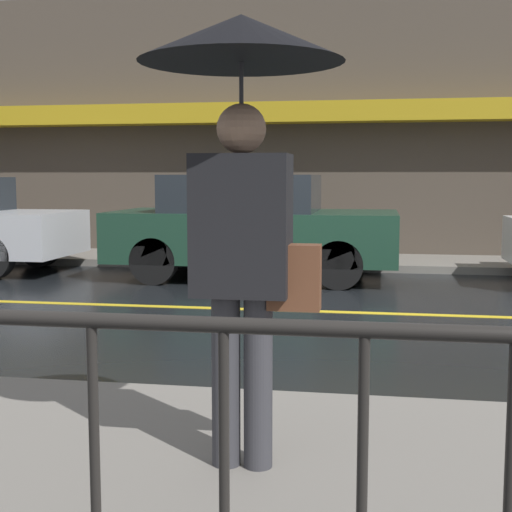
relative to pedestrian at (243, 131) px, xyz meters
The scene contains 7 objects.
ground_plane 4.88m from the pedestrian, 84.57° to the left, with size 80.00×80.00×0.00m, color black.
sidewalk_far 8.95m from the pedestrian, 87.17° to the left, with size 28.00×1.74×0.12m.
lane_marking 4.88m from the pedestrian, 84.57° to the left, with size 25.20×0.12×0.01m.
building_storefront 9.82m from the pedestrian, 87.46° to the left, with size 28.00×0.85×4.79m.
railing_foreground 2.01m from the pedestrian, 75.94° to the right, with size 12.00×0.04×1.07m.
pedestrian is the anchor object (origin of this frame).
car_dark_green 7.16m from the pedestrian, 99.69° to the left, with size 4.09×1.86×1.51m.
Camera 1 is at (0.17, -7.76, 1.48)m, focal length 50.00 mm.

